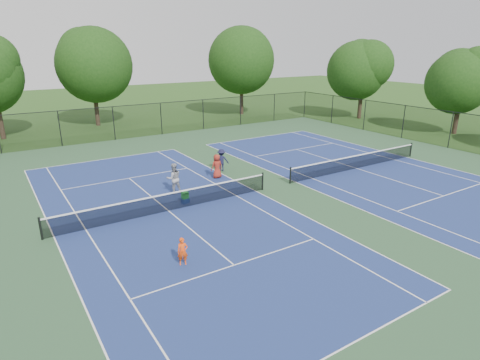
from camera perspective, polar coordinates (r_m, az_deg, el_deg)
ground at (r=24.33m, az=5.21°, el=-0.95°), size 140.00×140.00×0.00m
court_pad at (r=24.33m, az=5.21°, el=-0.94°), size 36.00×36.00×0.01m
tennis_court_left at (r=21.00m, az=-10.13°, el=-4.13°), size 12.00×23.83×1.07m
tennis_court_right at (r=28.95m, az=16.26°, el=1.76°), size 12.00×23.83×1.07m
perimeter_fence at (r=23.85m, az=5.32°, el=2.68°), size 36.08×36.08×3.02m
tree_back_b at (r=45.22m, az=-20.41°, el=15.54°), size 7.60×7.60×10.03m
tree_back_d at (r=50.08m, az=0.23°, el=17.09°), size 7.80×7.80×10.37m
tree_side_e at (r=49.14m, az=17.17°, el=15.09°), size 6.60×6.60×8.87m
tree_side_f at (r=43.70m, az=29.17°, el=12.55°), size 5.80×5.80×8.12m
child_player at (r=15.83m, az=-8.16°, el=-10.03°), size 0.48×0.39×1.13m
instructor at (r=23.23m, az=-9.40°, el=0.24°), size 0.94×0.77×1.78m
bystander_b at (r=27.10m, az=-2.66°, el=2.83°), size 1.13×0.94×1.52m
bystander_c at (r=25.67m, az=-3.30°, el=1.97°), size 0.77×0.51×1.56m
ball_crate at (r=21.89m, az=-7.79°, el=-2.93°), size 0.44×0.33×0.28m
ball_hopper at (r=21.78m, az=-7.83°, el=-2.14°), size 0.35×0.28×0.37m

